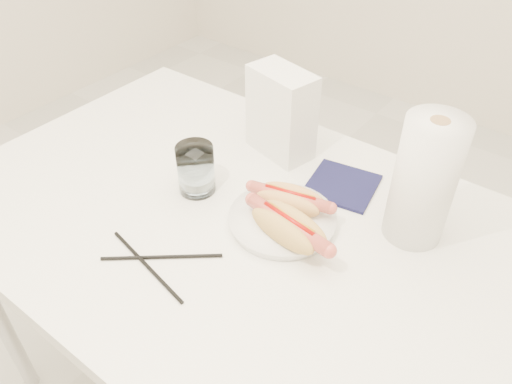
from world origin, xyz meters
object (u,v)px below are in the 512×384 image
Objects in this scene: plate at (282,221)px; hotdog_left at (290,200)px; water_glass at (196,169)px; napkin_box at (281,113)px; paper_towel_roll at (424,181)px; table at (231,234)px; hotdog_right at (288,227)px.

hotdog_left is at bearing 98.67° from plate.
water_glass is (-0.21, -0.02, 0.05)m from plate.
hotdog_left is at bearing -36.45° from napkin_box.
plate is at bearing 5.80° from water_glass.
paper_towel_roll is (0.21, 0.13, 0.12)m from plate.
water_glass is 0.24m from napkin_box.
paper_towel_roll is (0.37, -0.07, 0.02)m from napkin_box.
hotdog_left is (0.10, 0.07, 0.10)m from table.
paper_towel_roll is at bearing 53.00° from hotdog_right.
hotdog_left is 0.83× the size of napkin_box.
water_glass is (-0.20, -0.05, 0.02)m from hotdog_left.
hotdog_left is 0.67× the size of paper_towel_roll.
hotdog_right is (0.04, -0.07, 0.00)m from hotdog_left.
plate is 1.89× the size of water_glass.
water_glass is at bearing -159.77° from paper_towel_roll.
plate is 0.82× the size of paper_towel_roll.
napkin_box reaches higher than hotdog_left.
hotdog_right reaches higher than plate.
hotdog_left is 0.08m from hotdog_right.
napkin_box is (0.06, 0.23, 0.05)m from water_glass.
paper_towel_roll is (0.32, 0.17, 0.19)m from table.
table is at bearing -171.69° from hotdog_right.
paper_towel_roll reaches higher than napkin_box.
water_glass is at bearing -90.20° from napkin_box.
plate reaches higher than table.
napkin_box is (-0.19, 0.25, 0.06)m from hotdog_right.
paper_towel_roll reaches higher than plate.
plate is at bearing 144.51° from hotdog_right.
napkin_box reaches higher than table.
hotdog_left is at bearing 130.47° from hotdog_right.
hotdog_right reaches higher than table.
plate is 0.28m from paper_towel_roll.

